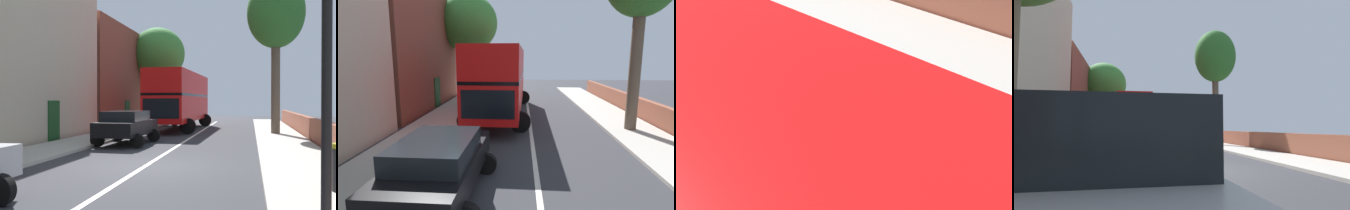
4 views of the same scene
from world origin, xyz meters
The scene contains 0 objects.
Camera 3 is at (-2.18, 15.41, 5.56)m, focal length 33.42 mm.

